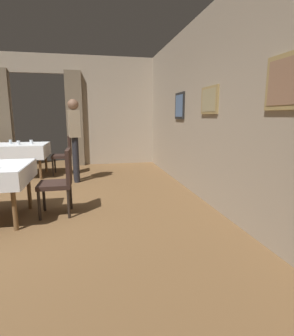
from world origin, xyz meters
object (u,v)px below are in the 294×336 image
dining_table_far (18,148)px  glass_far_b (18,143)px  chair_far_right (65,153)px  person_waiter_by_doorway (74,133)px  glass_far_a (11,142)px  chair_mid_right (61,179)px  glass_far_c (31,142)px

dining_table_far → glass_far_b: size_ratio=14.39×
chair_far_right → person_waiter_by_doorway: person_waiter_by_doorway is taller
chair_far_right → glass_far_a: chair_far_right is taller
chair_far_right → person_waiter_by_doorway: (0.29, -0.83, 0.51)m
chair_mid_right → glass_far_c: size_ratio=9.75×
dining_table_far → glass_far_c: (0.31, -0.02, 0.15)m
dining_table_far → glass_far_c: size_ratio=13.56×
glass_far_a → chair_mid_right: bearing=-64.0°
glass_far_a → glass_far_b: bearing=-43.2°
glass_far_b → person_waiter_by_doorway: 1.44m
glass_far_c → dining_table_far: bearing=176.2°
dining_table_far → glass_far_b: bearing=-64.2°
chair_mid_right → person_waiter_by_doorway: size_ratio=0.54×
glass_far_c → person_waiter_by_doorway: bearing=-36.6°
chair_mid_right → person_waiter_by_doorway: (0.10, 1.97, 0.51)m
chair_mid_right → chair_far_right: (-0.19, 2.80, 0.00)m
glass_far_a → glass_far_b: size_ratio=1.07×
glass_far_c → person_waiter_by_doorway: 1.28m
chair_far_right → dining_table_far: bearing=-176.8°
chair_mid_right → glass_far_a: size_ratio=9.64×
chair_mid_right → chair_far_right: size_ratio=1.00×
dining_table_far → chair_mid_right: (1.22, -2.74, -0.13)m
chair_far_right → glass_far_b: chair_far_right is taller
glass_far_b → glass_far_c: bearing=22.7°
glass_far_c → chair_far_right: bearing=6.2°
dining_table_far → chair_far_right: chair_far_right is taller
dining_table_far → glass_far_c: glass_far_c is taller
person_waiter_by_doorway → glass_far_b: bearing=152.8°
dining_table_far → glass_far_b: (0.06, -0.12, 0.14)m
glass_far_c → chair_mid_right: bearing=-71.5°
glass_far_a → glass_far_c: bearing=-12.3°
dining_table_far → glass_far_c: 0.34m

